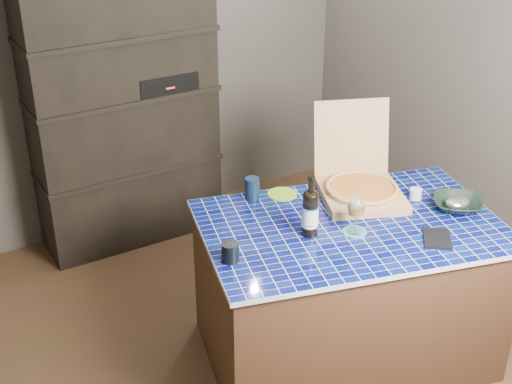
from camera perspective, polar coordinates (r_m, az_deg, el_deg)
room at (r=3.34m, az=-1.51°, el=3.30°), size 3.50×3.50×3.50m
shelving_unit at (r=4.76m, az=-10.46°, el=6.06°), size 1.20×0.41×1.80m
kitchen_island at (r=3.84m, az=7.25°, el=-7.82°), size 1.69×1.29×0.82m
pizza_box at (r=3.85m, az=8.36°, el=0.48°), size 0.58×0.63×0.46m
mead_bottle at (r=3.45m, az=4.36°, el=-1.63°), size 0.08×0.08×0.32m
teal_trivet at (r=3.55m, az=7.89°, el=-3.18°), size 0.12×0.12×0.01m
wine_glass at (r=3.48m, az=8.03°, el=-1.28°), size 0.09×0.09×0.19m
tumbler at (r=3.28m, az=-2.08°, el=-4.84°), size 0.08×0.08×0.09m
dvd_case at (r=3.56m, az=14.29°, el=-3.62°), size 0.21×0.22×0.01m
bowl at (r=3.85m, az=15.80°, el=-0.93°), size 0.35×0.35×0.06m
foil_contents at (r=3.84m, az=15.82°, el=-0.81°), size 0.14×0.11×0.06m
white_jar at (r=3.90m, az=12.66°, el=-0.14°), size 0.06×0.06×0.06m
navy_cup at (r=3.79m, az=-0.30°, el=0.26°), size 0.08×0.08×0.12m
green_trivet at (r=3.86m, az=2.12°, el=-0.16°), size 0.16×0.16×0.01m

